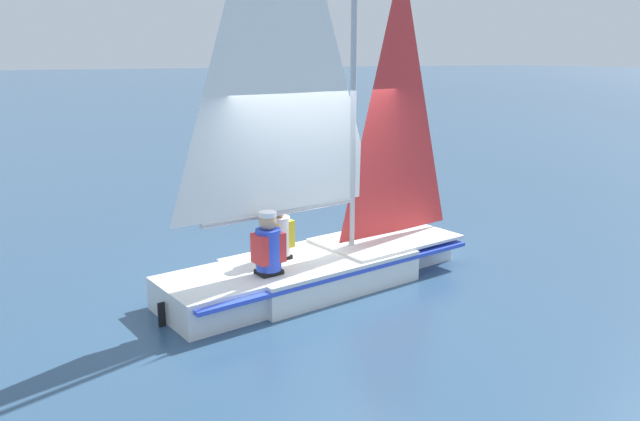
# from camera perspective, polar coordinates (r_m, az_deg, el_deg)

# --- Properties ---
(ground_plane) EXTENTS (260.00, 260.00, 0.00)m
(ground_plane) POSITION_cam_1_polar(r_m,az_deg,el_deg) (8.28, 0.00, -6.74)
(ground_plane) COLOR #2D4C6B
(sailboat_main) EXTENTS (1.98, 4.39, 5.72)m
(sailboat_main) POSITION_cam_1_polar(r_m,az_deg,el_deg) (7.99, -0.10, -0.62)
(sailboat_main) COLOR white
(sailboat_main) RESTS_ON ground_plane
(sailor_helm) EXTENTS (0.34, 0.38, 1.16)m
(sailor_helm) POSITION_cam_1_polar(r_m,az_deg,el_deg) (7.96, -3.83, -2.83)
(sailor_helm) COLOR black
(sailor_helm) RESTS_ON ground_plane
(sailor_crew) EXTENTS (0.34, 0.38, 1.16)m
(sailor_crew) POSITION_cam_1_polar(r_m,az_deg,el_deg) (7.42, -4.72, -4.12)
(sailor_crew) COLOR black
(sailor_crew) RESTS_ON ground_plane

